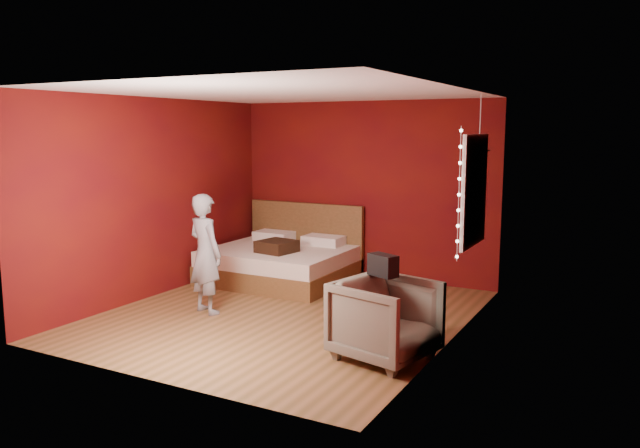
{
  "coord_description": "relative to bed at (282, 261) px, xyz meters",
  "views": [
    {
      "loc": [
        3.76,
        -6.15,
        2.18
      ],
      "look_at": [
        0.25,
        0.4,
        1.06
      ],
      "focal_mm": 35.0,
      "sensor_mm": 36.0,
      "label": 1
    }
  ],
  "objects": [
    {
      "name": "bed",
      "position": [
        0.0,
        0.0,
        0.0
      ],
      "size": [
        1.94,
        1.65,
        1.07
      ],
      "color": "brown",
      "rests_on": "ground"
    },
    {
      "name": "fairy_lights",
      "position": [
        2.89,
        -1.09,
        1.22
      ],
      "size": [
        0.04,
        0.04,
        1.45
      ],
      "color": "silver",
      "rests_on": "room_walls"
    },
    {
      "name": "throw_pillow",
      "position": [
        0.12,
        -0.34,
        0.29
      ],
      "size": [
        0.53,
        0.53,
        0.16
      ],
      "primitive_type": "cube",
      "rotation": [
        0.0,
        0.0,
        -0.16
      ],
      "color": "#321D10",
      "rests_on": "bed"
    },
    {
      "name": "hanging_plant",
      "position": [
        2.83,
        -0.06,
        1.56
      ],
      "size": [
        0.4,
        0.37,
        0.96
      ],
      "color": "silver",
      "rests_on": "room_walls"
    },
    {
      "name": "room_walls",
      "position": [
        0.95,
        -1.47,
        1.4
      ],
      "size": [
        4.04,
        4.54,
        2.62
      ],
      "color": "#63130A",
      "rests_on": "ground"
    },
    {
      "name": "armchair",
      "position": [
        2.55,
        -2.26,
        0.11
      ],
      "size": [
        1.03,
        1.01,
        0.78
      ],
      "primitive_type": "imported",
      "rotation": [
        0.0,
        0.0,
        1.34
      ],
      "color": "#6C6655",
      "rests_on": "ground"
    },
    {
      "name": "window",
      "position": [
        2.92,
        -0.57,
        1.22
      ],
      "size": [
        0.05,
        0.97,
        1.27
      ],
      "color": "white",
      "rests_on": "room_walls"
    },
    {
      "name": "person",
      "position": [
        0.06,
        -1.84,
        0.44
      ],
      "size": [
        0.61,
        0.49,
        1.44
      ],
      "primitive_type": "imported",
      "rotation": [
        0.0,
        0.0,
        2.83
      ],
      "color": "slate",
      "rests_on": "ground"
    },
    {
      "name": "handbag",
      "position": [
        2.46,
        -2.12,
        0.61
      ],
      "size": [
        0.33,
        0.26,
        0.21
      ],
      "primitive_type": "cube",
      "rotation": [
        0.0,
        0.0,
        -0.43
      ],
      "color": "black",
      "rests_on": "armchair"
    },
    {
      "name": "floor",
      "position": [
        0.95,
        -1.47,
        -0.28
      ],
      "size": [
        4.5,
        4.5,
        0.0
      ],
      "primitive_type": "plane",
      "color": "brown",
      "rests_on": "ground"
    }
  ]
}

